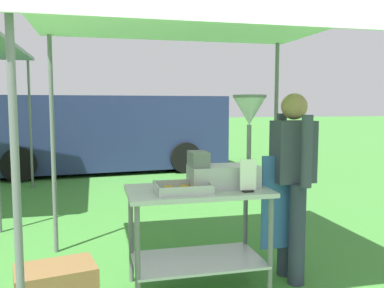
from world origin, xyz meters
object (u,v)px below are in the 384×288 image
Objects in this scene: donut_tray at (183,189)px; vendor at (292,177)px; donut_fryer at (231,152)px; stall_canopy at (195,24)px; van_navy at (103,132)px; menu_sign at (248,178)px; donut_cart at (198,217)px.

vendor is (0.97, 0.10, 0.04)m from donut_tray.
donut_fryer reaches higher than donut_tray.
stall_canopy reaches higher than van_navy.
menu_sign is at bearing -81.66° from van_navy.
donut_cart is at bearing 35.13° from donut_tray.
donut_fryer reaches higher than menu_sign.
donut_fryer is 0.47× the size of vendor.
menu_sign is at bearing -31.68° from donut_cart.
stall_canopy is 6.47m from van_navy.
vendor is at bearing -0.01° from donut_cart.
van_navy is (-0.97, 6.62, -0.07)m from menu_sign.
donut_tray is 6.53m from van_navy.
van_navy reaches higher than donut_cart.
donut_cart is at bearing -90.00° from stall_canopy.
donut_fryer is at bearing -81.98° from van_navy.
vendor is 0.29× the size of van_navy.
stall_canopy is at bearing 54.11° from donut_tray.
menu_sign is (0.07, -0.23, -0.18)m from donut_fryer.
stall_canopy is 0.47× the size of van_navy.
donut_fryer reaches higher than donut_cart.
donut_cart is 0.88m from vendor.
van_navy is (-0.90, 6.40, -0.25)m from donut_fryer.
donut_cart is 0.71× the size of vendor.
donut_tray is 0.26× the size of vendor.
donut_fryer is at bearing 106.95° from menu_sign.
menu_sign is at bearing -42.01° from stall_canopy.
vendor is at bearing -1.12° from donut_fryer.
menu_sign is 6.69m from van_navy.
donut_cart is 0.53m from menu_sign.
stall_canopy reaches higher than donut_fryer.
donut_fryer is 6.46m from van_navy.
van_navy is (-0.62, 6.31, -1.28)m from stall_canopy.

